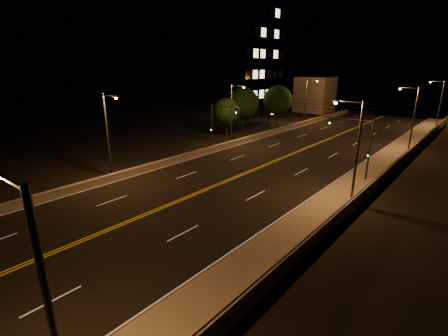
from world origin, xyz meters
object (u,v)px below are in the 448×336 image
Objects in this scene: traffic_signal_left at (217,122)px; tree_0 at (226,112)px; streetlight_0 at (45,309)px; streetlight_6 at (307,98)px; streetlight_4 at (109,130)px; streetlight_5 at (233,110)px; building_tower at (220,46)px; streetlight_1 at (354,146)px; streetlight_2 at (412,115)px; tree_1 at (243,103)px; traffic_signal_right at (360,142)px; tree_2 at (278,100)px; streetlight_3 at (439,101)px.

tree_0 is at bearing 122.69° from traffic_signal_left.
streetlight_0 and streetlight_6 have the same top height.
streetlight_4 is 20.29m from streetlight_5.
building_tower is (-20.20, 24.32, 11.44)m from traffic_signal_left.
streetlight_1 is 1.00× the size of streetlight_2.
tree_1 is (13.43, -9.38, -10.62)m from building_tower.
traffic_signal_right is at bearing -13.40° from streetlight_5.
tree_2 is at bearing 114.74° from streetlight_0.
tree_0 is at bearing -130.98° from streetlight_3.
streetlight_0 is 36.71m from traffic_signal_left.
streetlight_5 is at bearing -41.87° from tree_0.
traffic_signal_left is at bearing 86.02° from streetlight_4.
streetlight_1 reaches higher than traffic_signal_left.
streetlight_3 reaches higher than traffic_signal_right.
streetlight_3 is 36.16m from tree_1.
streetlight_4 is 1.14× the size of tree_1.
building_tower is (-19.11, -4.58, 10.39)m from streetlight_6.
streetlight_5 is (-21.42, 35.29, 0.00)m from streetlight_0.
streetlight_3 is at bearing 49.02° from tree_0.
traffic_signal_left reaches higher than tree_0.
tree_2 is (-23.38, 23.40, 0.80)m from traffic_signal_right.
streetlight_6 is at bearing -155.03° from streetlight_3.
streetlight_1 is 34.50m from tree_1.
streetlight_1 is at bearing -30.44° from tree_0.
streetlight_2 is at bearing 14.39° from tree_0.
traffic_signal_left is 10.57m from tree_0.
streetlight_3 reaches higher than tree_0.
building_tower is (-40.53, 30.73, 10.39)m from streetlight_1.
streetlight_3 is (0.00, 45.28, 0.00)m from streetlight_1.
traffic_signal_left is (-20.34, -15.57, -1.05)m from streetlight_2.
tree_2 is at bearing -122.04° from streetlight_6.
streetlight_2 and streetlight_4 have the same top height.
tree_0 is 0.82× the size of tree_2.
streetlight_4 is at bearing -124.54° from streetlight_2.
streetlight_3 is 39.73m from tree_0.
streetlight_0 is 1.37× the size of traffic_signal_right.
tree_1 is (-27.11, 45.47, -0.23)m from streetlight_0.
streetlight_2 is 26.06m from tree_2.
tree_2 is at bearing 85.33° from tree_0.
streetlight_6 reaches higher than traffic_signal_right.
streetlight_2 is 37.78m from streetlight_4.
streetlight_6 is 6.49m from tree_2.
tree_2 is at bearing -148.10° from streetlight_3.
streetlight_5 is 0.27× the size of building_tower.
streetlight_0 is 47.27m from tree_0.
building_tower reaches higher than streetlight_5.
building_tower is 4.20× the size of tree_2.
traffic_signal_right is (-1.48, -15.57, -1.05)m from streetlight_2.
streetlight_1 reaches higher than tree_1.
building_tower is (-19.11, 19.57, 10.39)m from streetlight_5.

